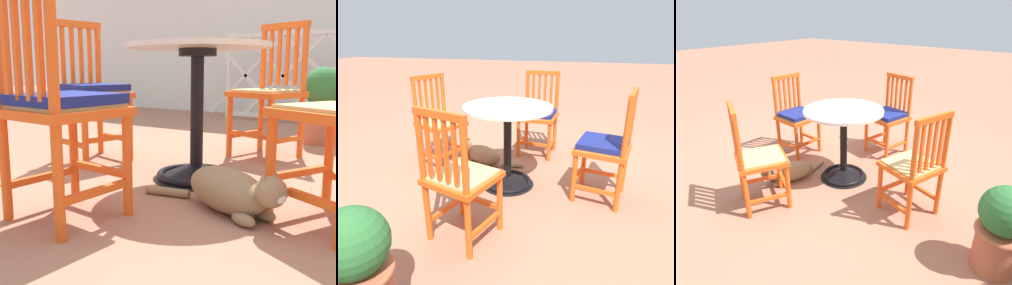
# 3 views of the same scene
# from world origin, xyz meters

# --- Properties ---
(ground_plane) EXTENTS (24.00, 24.00, 0.00)m
(ground_plane) POSITION_xyz_m (0.00, 0.00, 0.00)
(ground_plane) COLOR #A36B51
(cafe_table) EXTENTS (0.76, 0.76, 0.73)m
(cafe_table) POSITION_xyz_m (-0.06, 0.24, 0.28)
(cafe_table) COLOR black
(cafe_table) RESTS_ON ground_plane
(orange_chair_at_corner) EXTENTS (0.43, 0.43, 0.91)m
(orange_chair_at_corner) POSITION_xyz_m (-0.20, -0.57, 0.45)
(orange_chair_at_corner) COLOR #EA5619
(orange_chair_at_corner) RESTS_ON ground_plane
(orange_chair_facing_out) EXTENTS (0.50, 0.50, 0.91)m
(orange_chair_facing_out) POSITION_xyz_m (0.04, 1.04, 0.43)
(orange_chair_facing_out) COLOR #EA5619
(orange_chair_facing_out) RESTS_ON ground_plane
(orange_chair_by_planter) EXTENTS (0.47, 0.47, 0.91)m
(orange_chair_by_planter) POSITION_xyz_m (-0.88, 0.27, 0.45)
(orange_chair_by_planter) COLOR #EA5619
(orange_chair_by_planter) RESTS_ON ground_plane
(tabby_cat) EXTENTS (0.73, 0.36, 0.23)m
(tabby_cat) POSITION_xyz_m (0.33, -0.15, 0.10)
(tabby_cat) COLOR #8E704C
(tabby_cat) RESTS_ON ground_plane
(terracotta_planter) EXTENTS (0.32, 0.32, 0.62)m
(terracotta_planter) POSITION_xyz_m (0.23, 1.75, 0.33)
(terracotta_planter) COLOR #B25B3D
(terracotta_planter) RESTS_ON ground_plane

